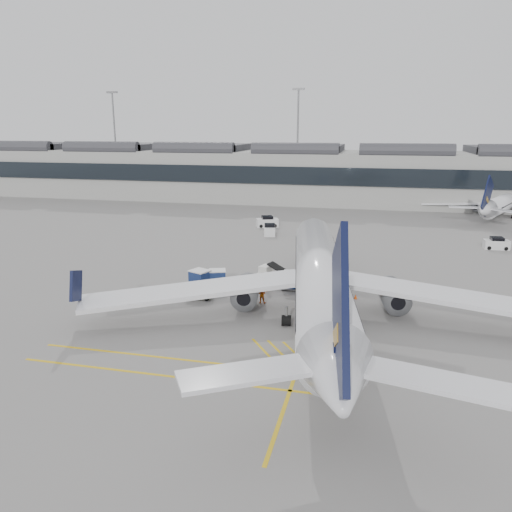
% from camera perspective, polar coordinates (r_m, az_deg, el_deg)
% --- Properties ---
extents(ground, '(220.00, 220.00, 0.00)m').
position_cam_1_polar(ground, '(45.67, -5.95, -6.08)').
color(ground, gray).
rests_on(ground, ground).
extents(terminal, '(200.00, 20.45, 12.40)m').
position_cam_1_polar(terminal, '(113.58, 6.13, 9.37)').
color(terminal, '#9E9E99').
rests_on(terminal, ground).
extents(light_masts, '(113.00, 0.60, 25.45)m').
position_cam_1_polar(light_masts, '(127.34, 6.31, 13.66)').
color(light_masts, slate).
rests_on(light_masts, ground).
extents(apron_markings, '(0.25, 60.00, 0.01)m').
position_cam_1_polar(apron_markings, '(52.94, 7.98, -3.24)').
color(apron_markings, gold).
rests_on(apron_markings, ground).
extents(airliner_main, '(40.15, 44.18, 11.80)m').
position_cam_1_polar(airliner_main, '(42.74, 7.36, -2.65)').
color(airliner_main, silver).
rests_on(airliner_main, ground).
extents(airliner_far, '(27.36, 30.19, 8.63)m').
position_cam_1_polar(airliner_far, '(103.50, 26.51, 5.46)').
color(airliner_far, silver).
rests_on(airliner_far, ground).
extents(belt_loader, '(5.31, 2.98, 2.10)m').
position_cam_1_polar(belt_loader, '(53.09, 2.15, -2.36)').
color(belt_loader, silver).
rests_on(belt_loader, ground).
extents(baggage_cart_a, '(1.85, 1.56, 1.87)m').
position_cam_1_polar(baggage_cart_a, '(50.68, 4.01, -2.76)').
color(baggage_cart_a, gray).
rests_on(baggage_cart_a, ground).
extents(baggage_cart_b, '(1.95, 1.72, 1.79)m').
position_cam_1_polar(baggage_cart_b, '(51.36, -6.61, -2.63)').
color(baggage_cart_b, gray).
rests_on(baggage_cart_b, ground).
extents(baggage_cart_c, '(2.42, 2.24, 2.05)m').
position_cam_1_polar(baggage_cart_c, '(50.81, -6.42, -2.66)').
color(baggage_cart_c, gray).
rests_on(baggage_cart_c, ground).
extents(baggage_cart_d, '(2.17, 1.97, 1.89)m').
position_cam_1_polar(baggage_cart_d, '(51.29, -4.43, -2.54)').
color(baggage_cart_d, gray).
rests_on(baggage_cart_d, ground).
extents(ramp_agent_a, '(0.67, 0.76, 1.74)m').
position_cam_1_polar(ramp_agent_a, '(50.06, 1.33, -3.10)').
color(ramp_agent_a, '#F9600D').
rests_on(ramp_agent_a, ground).
extents(ramp_agent_b, '(0.87, 0.70, 1.70)m').
position_cam_1_polar(ramp_agent_b, '(46.80, 0.66, -4.38)').
color(ramp_agent_b, '#DB5E0B').
rests_on(ramp_agent_b, ground).
extents(pushback_tug, '(2.45, 1.58, 1.34)m').
position_cam_1_polar(pushback_tug, '(48.41, -6.42, -4.15)').
color(pushback_tug, '#555649').
rests_on(pushback_tug, ground).
extents(safety_cone_nose, '(0.39, 0.39, 0.54)m').
position_cam_1_polar(safety_cone_nose, '(65.89, 6.82, 0.55)').
color(safety_cone_nose, '#F24C0A').
rests_on(safety_cone_nose, ground).
extents(safety_cone_engine, '(0.34, 0.34, 0.47)m').
position_cam_1_polar(safety_cone_engine, '(48.99, 11.31, -4.56)').
color(safety_cone_engine, '#F24C0A').
rests_on(safety_cone_engine, ground).
extents(service_van_left, '(3.93, 2.98, 1.81)m').
position_cam_1_polar(service_van_left, '(83.04, 1.29, 3.91)').
color(service_van_left, silver).
rests_on(service_van_left, ground).
extents(service_van_mid, '(2.32, 3.61, 1.71)m').
position_cam_1_polar(service_van_mid, '(76.70, 1.58, 3.00)').
color(service_van_mid, silver).
rests_on(service_van_mid, ground).
extents(service_van_right, '(3.26, 1.74, 1.64)m').
position_cam_1_polar(service_van_right, '(75.05, 25.79, 1.27)').
color(service_van_right, silver).
rests_on(service_van_right, ground).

